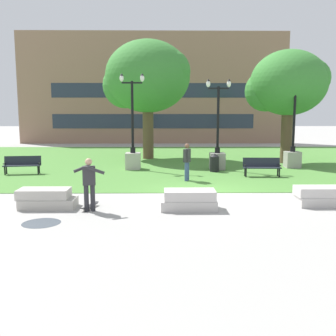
{
  "coord_description": "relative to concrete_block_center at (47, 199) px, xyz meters",
  "views": [
    {
      "loc": [
        -1.71,
        -15.04,
        3.17
      ],
      "look_at": [
        -1.51,
        -1.4,
        1.2
      ],
      "focal_mm": 42.0,
      "sensor_mm": 36.0,
      "label": 1
    }
  ],
  "objects": [
    {
      "name": "person_skateboarder",
      "position": [
        1.52,
        -0.49,
        0.67
      ],
      "size": [
        1.07,
        0.62,
        1.71
      ],
      "color": "#28282D",
      "rests_on": "ground"
    },
    {
      "name": "puddle",
      "position": [
        0.37,
        -1.82,
        -0.3
      ],
      "size": [
        1.09,
        1.09,
        0.01
      ],
      "primitive_type": "cylinder",
      "color": "#47515B",
      "rests_on": "ground"
    },
    {
      "name": "concrete_block_center",
      "position": [
        0.0,
        0.0,
        0.0
      ],
      "size": [
        1.86,
        0.9,
        0.64
      ],
      "color": "#B2ADA3",
      "rests_on": "ground"
    },
    {
      "name": "tree_far_right",
      "position": [
        11.37,
        11.16,
        4.48
      ],
      "size": [
        4.81,
        4.58,
        6.79
      ],
      "color": "brown",
      "rests_on": "grass_lawn"
    },
    {
      "name": "lamp_post_left",
      "position": [
        2.23,
        8.64,
        0.76
      ],
      "size": [
        1.32,
        0.8,
        5.16
      ],
      "color": "#ADA89E",
      "rests_on": "grass_lawn"
    },
    {
      "name": "park_bench_near_left",
      "position": [
        -3.26,
        7.04,
        0.23
      ],
      "size": [
        1.85,
        0.76,
        0.9
      ],
      "color": "#1E232D",
      "rests_on": "grass_lawn"
    },
    {
      "name": "concrete_block_right",
      "position": [
        9.27,
        0.2,
        0.0
      ],
      "size": [
        1.84,
        0.9,
        0.64
      ],
      "color": "#BCB7B2",
      "rests_on": "ground"
    },
    {
      "name": "concrete_block_left",
      "position": [
        4.71,
        -0.27,
        0.0
      ],
      "size": [
        1.8,
        0.9,
        0.64
      ],
      "color": "#BCB7B2",
      "rests_on": "ground"
    },
    {
      "name": "lamp_post_center",
      "position": [
        6.84,
        8.47,
        0.7
      ],
      "size": [
        1.32,
        0.8,
        4.86
      ],
      "color": "gray",
      "rests_on": "grass_lawn"
    },
    {
      "name": "tree_near_right",
      "position": [
        2.82,
        13.59,
        5.05
      ],
      "size": [
        5.83,
        5.55,
        7.78
      ],
      "color": "brown",
      "rests_on": "grass_lawn"
    },
    {
      "name": "building_facade_distant",
      "position": [
        2.95,
        26.76,
        5.1
      ],
      "size": [
        26.45,
        1.03,
        10.84
      ],
      "color": "#8E6B56",
      "rests_on": "ground"
    },
    {
      "name": "ground_plane",
      "position": [
        5.55,
        2.27,
        -0.31
      ],
      "size": [
        140.0,
        140.0,
        0.0
      ],
      "primitive_type": "plane",
      "color": "#A3A09B"
    },
    {
      "name": "grass_lawn",
      "position": [
        5.55,
        12.27,
        -0.3
      ],
      "size": [
        40.0,
        20.0,
        0.02
      ],
      "primitive_type": "cube",
      "color": "#4C8438",
      "rests_on": "ground"
    },
    {
      "name": "skateboard",
      "position": [
        1.44,
        -0.15,
        -0.22
      ],
      "size": [
        0.45,
        1.04,
        0.14
      ],
      "color": "black",
      "rests_on": "ground"
    },
    {
      "name": "person_bystander_near_lawn",
      "position": [
        4.96,
        4.96,
        0.68
      ],
      "size": [
        0.37,
        0.63,
        1.71
      ],
      "color": "#384C7A",
      "rests_on": "grass_lawn"
    },
    {
      "name": "trash_bin",
      "position": [
        6.58,
        7.68,
        0.2
      ],
      "size": [
        0.49,
        0.49,
        0.96
      ],
      "color": "black",
      "rests_on": "grass_lawn"
    },
    {
      "name": "lamp_post_right",
      "position": [
        11.19,
        9.15,
        0.73
      ],
      "size": [
        1.32,
        0.8,
        5.0
      ],
      "color": "gray",
      "rests_on": "grass_lawn"
    },
    {
      "name": "park_bench_near_right",
      "position": [
        8.7,
        6.13,
        0.23
      ],
      "size": [
        1.82,
        0.61,
        0.9
      ],
      "color": "#1E232D",
      "rests_on": "grass_lawn"
    }
  ]
}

